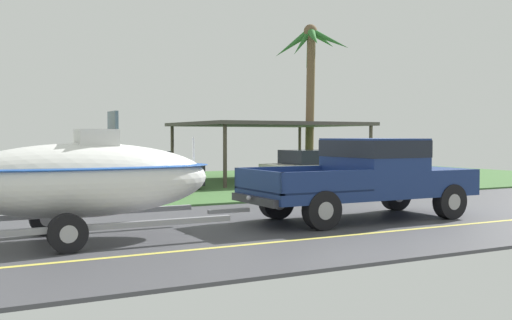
% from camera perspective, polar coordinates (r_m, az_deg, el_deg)
% --- Properties ---
extents(ground, '(36.00, 22.00, 0.11)m').
position_cam_1_polar(ground, '(21.60, -3.13, -2.79)').
color(ground, '#424247').
extents(pickup_truck_towing, '(5.55, 2.13, 1.83)m').
position_cam_1_polar(pickup_truck_towing, '(14.22, 10.80, -1.27)').
color(pickup_truck_towing, navy).
rests_on(pickup_truck_towing, ground).
extents(boat_on_trailer, '(5.98, 2.27, 2.34)m').
position_cam_1_polar(boat_on_trailer, '(11.35, -15.91, -1.76)').
color(boat_on_trailer, gray).
rests_on(boat_on_trailer, ground).
extents(parked_sedan_near, '(4.43, 1.85, 1.38)m').
position_cam_1_polar(parked_sedan_near, '(22.44, 6.19, -0.86)').
color(parked_sedan_near, beige).
rests_on(parked_sedan_near, ground).
extents(parked_sedan_far, '(4.44, 1.84, 1.38)m').
position_cam_1_polar(parked_sedan_far, '(20.95, -11.47, -1.12)').
color(parked_sedan_far, black).
rests_on(parked_sedan_far, ground).
extents(carport_awning, '(6.98, 5.90, 2.44)m').
position_cam_1_polar(carport_awning, '(25.42, 1.14, 3.27)').
color(carport_awning, '#4C4238').
rests_on(carport_awning, ground).
extents(palm_tree_near_left, '(2.60, 3.45, 7.09)m').
position_cam_1_polar(palm_tree_near_left, '(28.81, 5.13, 8.83)').
color(palm_tree_near_left, brown).
rests_on(palm_tree_near_left, ground).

